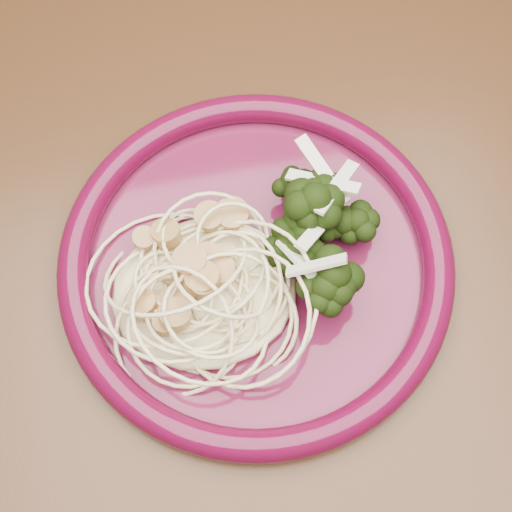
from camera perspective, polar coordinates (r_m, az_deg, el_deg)
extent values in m
plane|color=#51301B|center=(1.27, 3.83, -12.43)|extent=(3.50, 3.50, 0.00)
cube|color=#472814|center=(0.58, 8.24, 2.12)|extent=(1.20, 0.80, 0.04)
cylinder|color=#55112B|center=(0.54, 0.00, -0.73)|extent=(0.37, 0.37, 0.01)
torus|color=#550725|center=(0.53, 0.00, -0.32)|extent=(0.38, 0.38, 0.02)
ellipsoid|color=beige|center=(0.51, -4.22, -2.43)|extent=(0.17, 0.16, 0.03)
ellipsoid|color=black|center=(0.53, 5.01, 3.43)|extent=(0.13, 0.16, 0.05)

